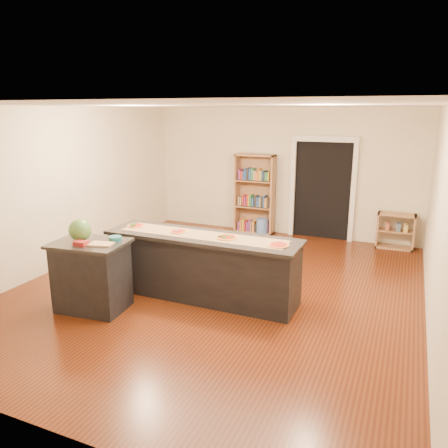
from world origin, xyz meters
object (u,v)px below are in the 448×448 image
at_px(low_shelf, 395,231).
at_px(kitchen_island, 202,266).
at_px(bookshelf, 255,194).
at_px(watermelon, 80,230).
at_px(side_counter, 92,275).
at_px(waste_bin, 262,227).

bearing_deg(low_shelf, kitchen_island, -124.56).
bearing_deg(kitchen_island, low_shelf, 55.75).
relative_size(bookshelf, watermelon, 5.83).
relative_size(bookshelf, low_shelf, 2.47).
xyz_separation_m(kitchen_island, side_counter, (-1.24, -0.97, 0.01)).
bearing_deg(waste_bin, low_shelf, 2.38).
distance_m(waste_bin, watermelon, 4.78).
xyz_separation_m(kitchen_island, waste_bin, (-0.25, 3.58, -0.30)).
bearing_deg(bookshelf, watermelon, -100.96).
bearing_deg(side_counter, bookshelf, 74.47).
bearing_deg(kitchen_island, side_counter, -141.55).
bearing_deg(side_counter, kitchen_island, 31.85).
distance_m(kitchen_island, waste_bin, 3.60).
xyz_separation_m(side_counter, bookshelf, (0.76, 4.66, 0.40)).
bearing_deg(low_shelf, bookshelf, -179.93).
bearing_deg(bookshelf, low_shelf, 0.07).
relative_size(side_counter, low_shelf, 1.37).
xyz_separation_m(kitchen_island, bookshelf, (-0.48, 3.69, 0.41)).
height_order(kitchen_island, waste_bin, kitchen_island).
distance_m(kitchen_island, watermelon, 1.81).
relative_size(low_shelf, watermelon, 2.37).
relative_size(kitchen_island, bookshelf, 1.63).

